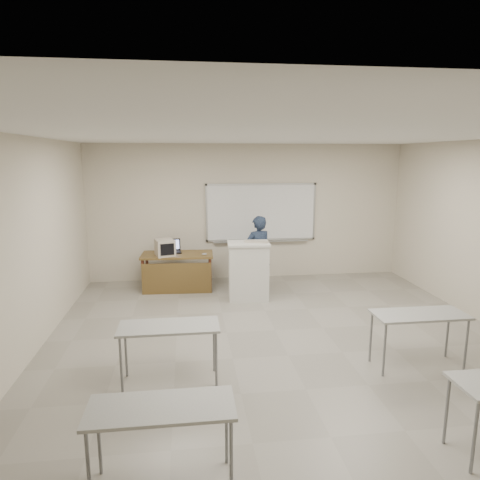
{
  "coord_description": "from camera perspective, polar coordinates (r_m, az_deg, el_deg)",
  "views": [
    {
      "loc": [
        -1.36,
        -5.4,
        2.71
      ],
      "look_at": [
        -0.4,
        2.2,
        1.22
      ],
      "focal_mm": 32.0,
      "sensor_mm": 36.0,
      "label": 1
    }
  ],
  "objects": [
    {
      "name": "floor",
      "position": [
        6.19,
        6.45,
        -15.1
      ],
      "size": [
        7.0,
        8.0,
        0.01
      ],
      "primitive_type": "cube",
      "color": "gray",
      "rests_on": "ground"
    },
    {
      "name": "whiteboard",
      "position": [
        9.59,
        2.84,
        3.61
      ],
      "size": [
        2.48,
        0.1,
        1.31
      ],
      "color": "white",
      "rests_on": "floor"
    },
    {
      "name": "student_desks",
      "position": [
        4.73,
        10.59,
        -14.77
      ],
      "size": [
        4.4,
        2.2,
        0.73
      ],
      "color": "#A4A59F",
      "rests_on": "floor"
    },
    {
      "name": "instructor_desk",
      "position": [
        8.85,
        -8.34,
        -3.26
      ],
      "size": [
        1.46,
        0.73,
        0.75
      ],
      "rotation": [
        0.0,
        0.0,
        -0.05
      ],
      "color": "brown",
      "rests_on": "floor"
    },
    {
      "name": "podium",
      "position": [
        8.27,
        1.12,
        -4.09
      ],
      "size": [
        0.79,
        0.58,
        1.11
      ],
      "rotation": [
        0.0,
        0.0,
        -0.06
      ],
      "color": "silver",
      "rests_on": "floor"
    },
    {
      "name": "crt_monitor",
      "position": [
        8.77,
        -10.04,
        -1.01
      ],
      "size": [
        0.36,
        0.41,
        0.34
      ],
      "rotation": [
        0.0,
        0.0,
        0.29
      ],
      "color": "#B2A596",
      "rests_on": "instructor_desk"
    },
    {
      "name": "laptop",
      "position": [
        9.06,
        -8.98,
        -1.25
      ],
      "size": [
        0.36,
        0.33,
        0.26
      ],
      "rotation": [
        0.0,
        0.0,
        0.1
      ],
      "color": "black",
      "rests_on": "instructor_desk"
    },
    {
      "name": "mouse",
      "position": [
        8.72,
        -4.77,
        -1.89
      ],
      "size": [
        0.11,
        0.08,
        0.04
      ],
      "primitive_type": "ellipsoid",
      "rotation": [
        0.0,
        0.0,
        0.13
      ],
      "color": "#97999D",
      "rests_on": "instructor_desk"
    },
    {
      "name": "keyboard",
      "position": [
        8.13,
        2.21,
        -0.25
      ],
      "size": [
        0.47,
        0.28,
        0.02
      ],
      "primitive_type": "cube",
      "rotation": [
        0.0,
        0.0,
        -0.3
      ],
      "color": "#B2A596",
      "rests_on": "podium"
    },
    {
      "name": "presenter",
      "position": [
        8.76,
        2.41,
        -1.78
      ],
      "size": [
        0.65,
        0.52,
        1.55
      ],
      "primitive_type": "imported",
      "rotation": [
        0.0,
        0.0,
        3.44
      ],
      "color": "black",
      "rests_on": "floor"
    }
  ]
}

